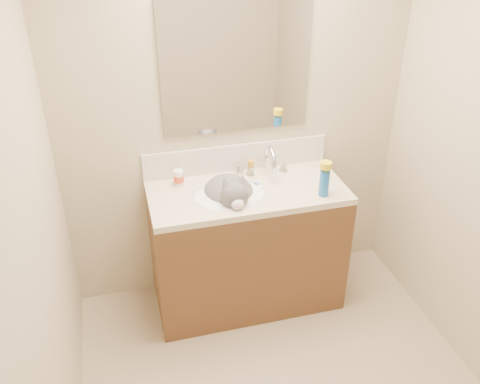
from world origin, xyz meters
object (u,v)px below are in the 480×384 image
vanity_cabinet (247,249)px  faucet (269,163)px  spray_can (324,183)px  cat (230,195)px  silver_jar (239,169)px  amber_bottle (251,167)px  basin (230,205)px  pill_bottle (179,178)px

vanity_cabinet → faucet: 0.58m
vanity_cabinet → spray_can: spray_can is taller
cat → silver_jar: cat is taller
faucet → amber_bottle: bearing=151.8°
faucet → basin: bearing=-150.9°
cat → pill_bottle: cat is taller
basin → cat: 0.06m
silver_jar → spray_can: bearing=-43.6°
cat → amber_bottle: (0.19, 0.20, 0.07)m
basin → spray_can: (0.54, -0.15, 0.15)m
vanity_cabinet → faucet: size_ratio=4.29×
basin → pill_bottle: 0.35m
vanity_cabinet → basin: bearing=-166.0°
pill_bottle → silver_jar: 0.40m
vanity_cabinet → amber_bottle: size_ratio=12.70×
cat → amber_bottle: 0.28m
amber_bottle → spray_can: bearing=-47.4°
pill_bottle → amber_bottle: bearing=3.9°
basin → faucet: bearing=29.1°
vanity_cabinet → spray_can: (0.42, -0.18, 0.53)m
spray_can → faucet: bearing=127.0°
basin → pill_bottle: pill_bottle is taller
faucet → pill_bottle: 0.57m
vanity_cabinet → cat: size_ratio=2.70×
pill_bottle → silver_jar: size_ratio=1.66×
cat → spray_can: bearing=-17.8°
spray_can → pill_bottle: bearing=157.2°
cat → amber_bottle: size_ratio=4.71×
spray_can → vanity_cabinet: bearing=156.9°
faucet → silver_jar: 0.20m
cat → silver_jar: 0.25m
silver_jar → spray_can: size_ratio=0.38×
basin → silver_jar: silver_jar is taller
amber_bottle → spray_can: spray_can is taller
silver_jar → amber_bottle: amber_bottle is taller
cat → pill_bottle: size_ratio=4.38×
pill_bottle → basin: bearing=-35.1°
pill_bottle → silver_jar: pill_bottle is taller
vanity_cabinet → cat: (-0.11, -0.01, 0.43)m
spray_can → basin: bearing=164.6°
pill_bottle → spray_can: 0.88m
amber_bottle → cat: bearing=-133.2°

